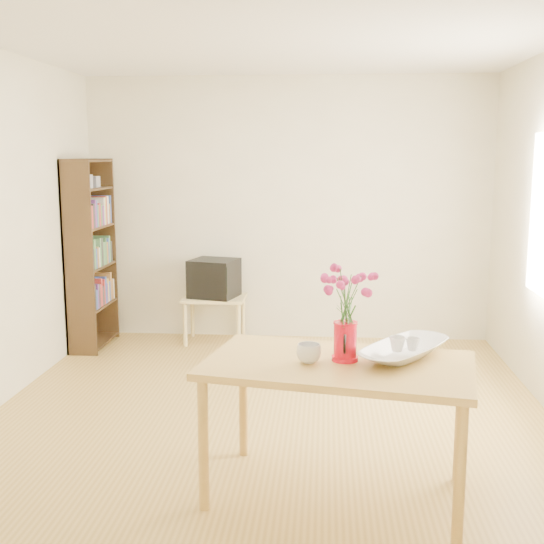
# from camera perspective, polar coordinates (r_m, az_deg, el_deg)

# --- Properties ---
(room) EXTENTS (4.50, 4.50, 4.50)m
(room) POSITION_cam_1_polar(r_m,az_deg,el_deg) (4.57, 0.07, 3.10)
(room) COLOR #AA843C
(room) RESTS_ON ground
(table) EXTENTS (1.53, 1.05, 0.75)m
(table) POSITION_cam_1_polar(r_m,az_deg,el_deg) (3.68, 5.56, -8.72)
(table) COLOR #C09142
(table) RESTS_ON ground
(tv_stand) EXTENTS (0.60, 0.45, 0.46)m
(tv_stand) POSITION_cam_1_polar(r_m,az_deg,el_deg) (6.74, -4.83, -2.67)
(tv_stand) COLOR #D6BE79
(tv_stand) RESTS_ON ground
(bookshelf) EXTENTS (0.28, 0.70, 1.80)m
(bookshelf) POSITION_cam_1_polar(r_m,az_deg,el_deg) (6.73, -14.88, 0.94)
(bookshelf) COLOR #312010
(bookshelf) RESTS_ON ground
(pitcher) EXTENTS (0.14, 0.22, 0.21)m
(pitcher) POSITION_cam_1_polar(r_m,az_deg,el_deg) (3.66, 6.13, -5.91)
(pitcher) COLOR red
(pitcher) RESTS_ON table
(flowers) EXTENTS (0.24, 0.24, 0.34)m
(flowers) POSITION_cam_1_polar(r_m,az_deg,el_deg) (3.59, 6.22, -1.65)
(flowers) COLOR #D83281
(flowers) RESTS_ON pitcher
(mug) EXTENTS (0.18, 0.18, 0.10)m
(mug) POSITION_cam_1_polar(r_m,az_deg,el_deg) (3.62, 3.09, -6.80)
(mug) COLOR white
(mug) RESTS_ON table
(bowl) EXTENTS (0.62, 0.62, 0.42)m
(bowl) POSITION_cam_1_polar(r_m,az_deg,el_deg) (3.74, 11.11, -3.92)
(bowl) COLOR white
(bowl) RESTS_ON table
(teacup_a) EXTENTS (0.10, 0.10, 0.07)m
(teacup_a) POSITION_cam_1_polar(r_m,az_deg,el_deg) (3.74, 10.48, -4.52)
(teacup_a) COLOR white
(teacup_a) RESTS_ON bowl
(teacup_b) EXTENTS (0.07, 0.07, 0.06)m
(teacup_b) POSITION_cam_1_polar(r_m,az_deg,el_deg) (3.77, 11.73, -4.51)
(teacup_b) COLOR white
(teacup_b) RESTS_ON bowl
(television) EXTENTS (0.51, 0.49, 0.37)m
(television) POSITION_cam_1_polar(r_m,az_deg,el_deg) (6.70, -4.85, -0.46)
(television) COLOR black
(television) RESTS_ON tv_stand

